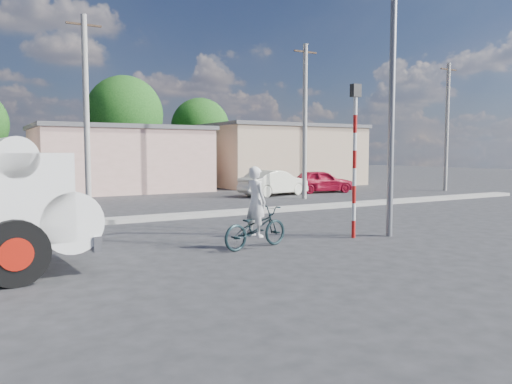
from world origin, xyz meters
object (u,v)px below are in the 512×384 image
cyclist (256,213)px  traffic_pole (355,147)px  bicycle (256,228)px  streetlight (389,64)px  car_red (320,181)px  car_cream (274,183)px

cyclist → traffic_pole: 3.62m
cyclist → traffic_pole: (3.19, -0.09, 1.69)m
bicycle → streetlight: 6.07m
traffic_pole → car_red: bearing=55.9°
car_red → streetlight: size_ratio=0.45×
cyclist → car_cream: size_ratio=0.42×
traffic_pole → car_cream: bearing=67.2°
car_red → traffic_pole: (-8.96, -13.24, 1.91)m
cyclist → streetlight: size_ratio=0.20×
bicycle → cyclist: cyclist is taller
cyclist → traffic_pole: traffic_pole is taller
bicycle → car_red: 17.90m
traffic_pole → streetlight: bearing=-17.7°
streetlight → cyclist: bearing=174.6°
cyclist → streetlight: 5.81m
streetlight → car_red: bearing=59.4°
car_red → traffic_pole: size_ratio=0.92×
car_cream → car_red: 3.55m
car_cream → streetlight: (-4.49, -13.19, 4.25)m
bicycle → car_cream: size_ratio=0.47×
cyclist → streetlight: (4.13, -0.39, 4.06)m
car_cream → car_red: size_ratio=1.08×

